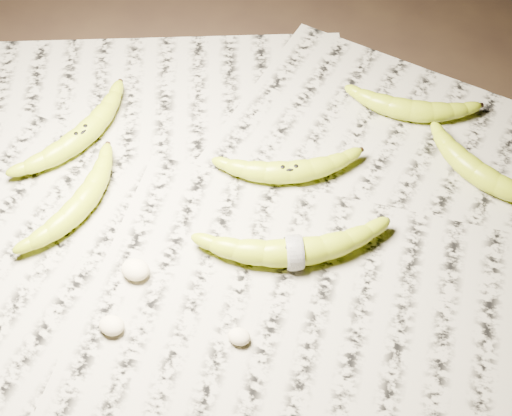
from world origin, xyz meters
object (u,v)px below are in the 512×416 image
(banana_left_b, at_px, (80,203))
(banana_taped, at_px, (294,251))
(banana_left_a, at_px, (81,135))
(banana_upper_a, at_px, (411,108))
(banana_center, at_px, (289,170))
(banana_upper_b, at_px, (478,171))

(banana_left_b, height_order, banana_taped, banana_taped)
(banana_left_a, xyz_separation_m, banana_upper_a, (0.43, 0.19, -0.00))
(banana_left_a, distance_m, banana_center, 0.29)
(banana_left_a, distance_m, banana_taped, 0.35)
(banana_left_a, bearing_deg, banana_center, -64.57)
(banana_left_a, xyz_separation_m, banana_upper_b, (0.53, 0.10, 0.00))
(banana_center, relative_size, banana_upper_b, 1.07)
(banana_taped, bearing_deg, banana_upper_a, 48.49)
(banana_left_a, height_order, banana_left_b, same)
(banana_taped, distance_m, banana_upper_b, 0.28)
(banana_taped, bearing_deg, banana_left_b, 159.32)
(banana_taped, xyz_separation_m, banana_upper_a, (0.09, 0.28, -0.00))
(banana_center, xyz_separation_m, banana_taped, (0.04, -0.12, 0.00))
(banana_left_a, relative_size, banana_upper_a, 1.14)
(banana_left_b, bearing_deg, banana_upper_b, -55.10)
(banana_upper_a, height_order, banana_upper_b, banana_upper_b)
(banana_left_a, height_order, banana_upper_a, banana_left_a)
(banana_upper_b, bearing_deg, banana_upper_a, 169.25)
(banana_upper_a, bearing_deg, banana_left_b, -148.36)
(banana_left_a, distance_m, banana_upper_a, 0.47)
(banana_taped, relative_size, banana_upper_b, 1.34)
(banana_center, relative_size, banana_upper_a, 1.05)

